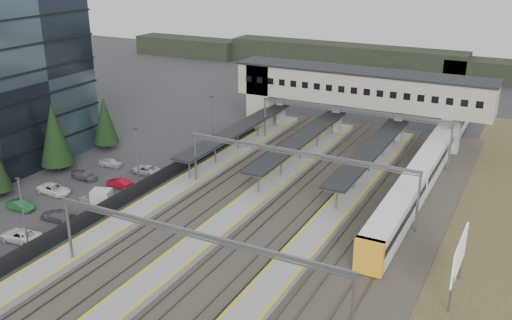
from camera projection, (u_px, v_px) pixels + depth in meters
The scene contains 12 objects.
ground at pixel (141, 235), 61.18m from camera, with size 220.00×220.00×0.00m, color #2B2B2D.
car_park at pixel (3, 229), 61.18m from camera, with size 10.73×44.63×1.29m.
lampposts at pixel (89, 181), 64.11m from camera, with size 0.50×53.25×8.07m.
fence at pixel (123, 198), 67.76m from camera, with size 0.08×90.00×2.00m.
relay_cabin_far at pixel (102, 198), 67.75m from camera, with size 2.69×2.47×2.02m.
rail_corridor at pixel (240, 232), 61.24m from camera, with size 34.00×90.00×0.92m.
canopies at pixel (301, 139), 79.28m from camera, with size 23.10×30.00×3.28m.
footbridge at pixel (343, 89), 90.05m from camera, with size 40.40×6.40×11.20m.
gantries at pixel (253, 195), 56.43m from camera, with size 28.40×62.28×7.17m.
train at pixel (431, 161), 76.73m from camera, with size 2.80×58.45×3.52m.
billboard at pixel (459, 256), 49.32m from camera, with size 0.24×6.63×5.75m.
treeline_far at pixel (485, 71), 126.78m from camera, with size 170.00×19.00×7.00m.
Camera 1 is at (35.81, -42.77, 29.12)m, focal length 40.00 mm.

